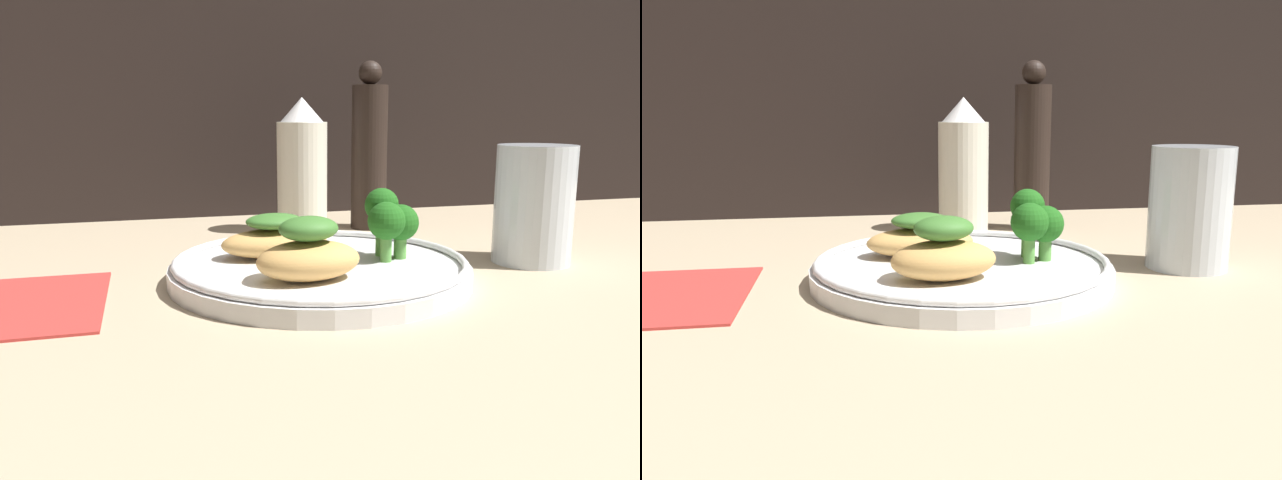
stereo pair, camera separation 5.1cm
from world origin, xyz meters
TOP-DOWN VIEW (x-y plane):
  - ground_plane at (0.00, 0.00)cm, footprint 180.00×180.00cm
  - plate at (0.00, 0.00)cm, footprint 24.88×24.88cm
  - grilled_meat_front at (-2.19, -4.68)cm, footprint 8.50×5.89cm
  - grilled_meat_middle at (-3.10, 3.36)cm, footprint 9.45×5.34cm
  - broccoli_bunch at (6.19, 0.24)cm, footprint 4.76×5.31cm
  - sauce_bottle at (3.87, 21.45)cm, footprint 5.78×5.78cm
  - pepper_grinder at (12.04, 21.45)cm, footprint 4.22×4.22cm
  - drinking_glass at (20.62, 0.83)cm, footprint 7.10×7.10cm
  - napkin at (-24.60, -1.09)cm, footprint 15.40×15.40cm

SIDE VIEW (x-z plane):
  - ground_plane at x=0.00cm, z-range -1.00..0.00cm
  - napkin at x=-24.60cm, z-range 0.00..0.40cm
  - plate at x=0.00cm, z-range -0.01..1.99cm
  - grilled_meat_middle at x=-3.10cm, z-range 1.08..4.89cm
  - grilled_meat_front at x=-2.19cm, z-range 0.96..5.79cm
  - broccoli_bunch at x=6.19cm, z-range 1.89..7.84cm
  - drinking_glass at x=20.62cm, z-range 0.00..10.84cm
  - sauce_bottle at x=3.87cm, z-range -0.33..15.06cm
  - pepper_grinder at x=12.04cm, z-range -0.74..18.79cm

